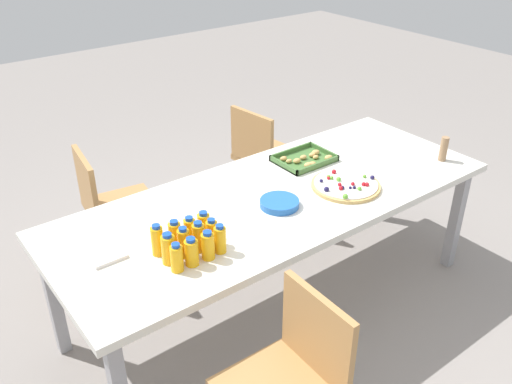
% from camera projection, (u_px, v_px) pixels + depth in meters
% --- Properties ---
extents(ground_plane, '(12.00, 12.00, 0.00)m').
position_uv_depth(ground_plane, '(275.00, 302.00, 3.22)').
color(ground_plane, gray).
extents(party_table, '(2.39, 0.93, 0.72)m').
position_uv_depth(party_table, '(277.00, 204.00, 2.89)').
color(party_table, silver).
rests_on(party_table, ground_plane).
extents(chair_far_right, '(0.45, 0.45, 0.83)m').
position_uv_depth(chair_far_right, '(264.00, 153.00, 3.82)').
color(chair_far_right, '#B7844C').
rests_on(chair_far_right, ground_plane).
extents(chair_far_left, '(0.45, 0.45, 0.83)m').
position_uv_depth(chair_far_left, '(110.00, 203.00, 3.23)').
color(chair_far_left, '#B7844C').
rests_on(chair_far_left, ground_plane).
extents(chair_near_left, '(0.41, 0.41, 0.83)m').
position_uv_depth(chair_near_left, '(292.00, 375.00, 2.10)').
color(chair_near_left, '#B7844C').
rests_on(chair_near_left, ground_plane).
extents(juice_bottle_0, '(0.05, 0.05, 0.13)m').
position_uv_depth(juice_bottle_0, '(177.00, 258.00, 2.27)').
color(juice_bottle_0, '#FAAD14').
rests_on(juice_bottle_0, party_table).
extents(juice_bottle_1, '(0.06, 0.06, 0.13)m').
position_uv_depth(juice_bottle_1, '(191.00, 252.00, 2.31)').
color(juice_bottle_1, '#F9AD14').
rests_on(juice_bottle_1, party_table).
extents(juice_bottle_2, '(0.06, 0.06, 0.14)m').
position_uv_depth(juice_bottle_2, '(208.00, 246.00, 2.35)').
color(juice_bottle_2, '#F9AD14').
rests_on(juice_bottle_2, party_table).
extents(juice_bottle_3, '(0.05, 0.05, 0.14)m').
position_uv_depth(juice_bottle_3, '(220.00, 239.00, 2.39)').
color(juice_bottle_3, '#F9AE14').
rests_on(juice_bottle_3, party_table).
extents(juice_bottle_4, '(0.06, 0.06, 0.15)m').
position_uv_depth(juice_bottle_4, '(168.00, 249.00, 2.32)').
color(juice_bottle_4, '#F9AC14').
rests_on(juice_bottle_4, party_table).
extents(juice_bottle_5, '(0.05, 0.05, 0.15)m').
position_uv_depth(juice_bottle_5, '(184.00, 243.00, 2.36)').
color(juice_bottle_5, '#F9AC14').
rests_on(juice_bottle_5, party_table).
extents(juice_bottle_6, '(0.06, 0.06, 0.15)m').
position_uv_depth(juice_bottle_6, '(199.00, 237.00, 2.40)').
color(juice_bottle_6, '#F9AB14').
rests_on(juice_bottle_6, party_table).
extents(juice_bottle_7, '(0.05, 0.05, 0.13)m').
position_uv_depth(juice_bottle_7, '(212.00, 233.00, 2.44)').
color(juice_bottle_7, '#F9AE14').
rests_on(juice_bottle_7, party_table).
extents(juice_bottle_8, '(0.05, 0.05, 0.15)m').
position_uv_depth(juice_bottle_8, '(157.00, 240.00, 2.37)').
color(juice_bottle_8, '#F9AE14').
rests_on(juice_bottle_8, party_table).
extents(juice_bottle_9, '(0.06, 0.06, 0.14)m').
position_uv_depth(juice_bottle_9, '(175.00, 236.00, 2.41)').
color(juice_bottle_9, '#FAAD14').
rests_on(juice_bottle_9, party_table).
extents(juice_bottle_10, '(0.05, 0.05, 0.14)m').
position_uv_depth(juice_bottle_10, '(190.00, 231.00, 2.45)').
color(juice_bottle_10, '#FAAE14').
rests_on(juice_bottle_10, party_table).
extents(juice_bottle_11, '(0.06, 0.06, 0.13)m').
position_uv_depth(juice_bottle_11, '(204.00, 225.00, 2.50)').
color(juice_bottle_11, '#F9AE14').
rests_on(juice_bottle_11, party_table).
extents(fruit_pizza, '(0.37, 0.37, 0.05)m').
position_uv_depth(fruit_pizza, '(346.00, 185.00, 2.93)').
color(fruit_pizza, tan).
rests_on(fruit_pizza, party_table).
extents(snack_tray, '(0.33, 0.25, 0.04)m').
position_uv_depth(snack_tray, '(305.00, 159.00, 3.20)').
color(snack_tray, '#477238').
rests_on(snack_tray, party_table).
extents(plate_stack, '(0.20, 0.20, 0.03)m').
position_uv_depth(plate_stack, '(279.00, 203.00, 2.75)').
color(plate_stack, blue).
rests_on(plate_stack, party_table).
extents(napkin_stack, '(0.15, 0.15, 0.02)m').
position_uv_depth(napkin_stack, '(105.00, 254.00, 2.39)').
color(napkin_stack, white).
rests_on(napkin_stack, party_table).
extents(cardboard_tube, '(0.04, 0.04, 0.15)m').
position_uv_depth(cardboard_tube, '(444.00, 149.00, 3.18)').
color(cardboard_tube, '#9E7A56').
rests_on(cardboard_tube, party_table).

